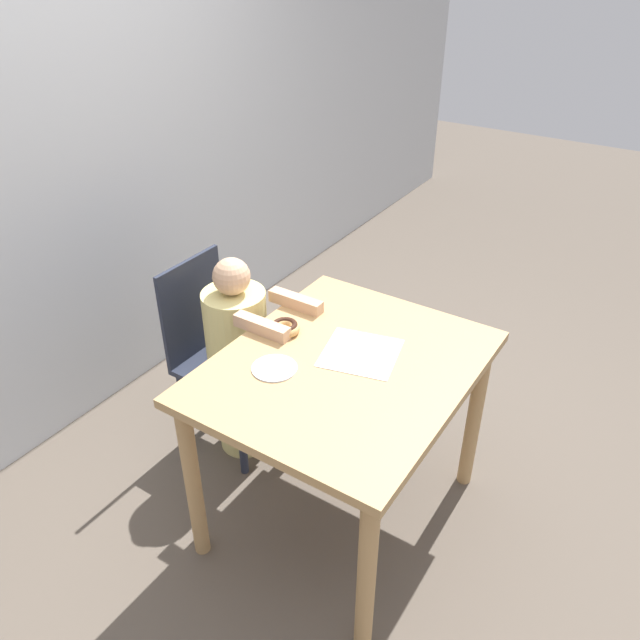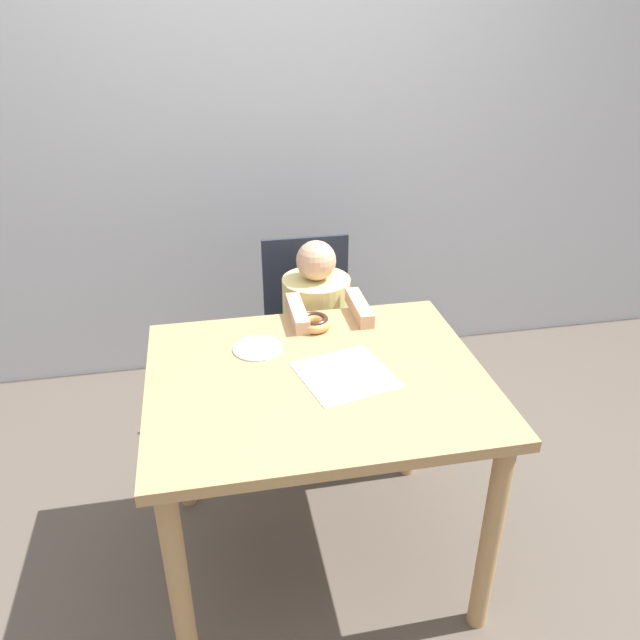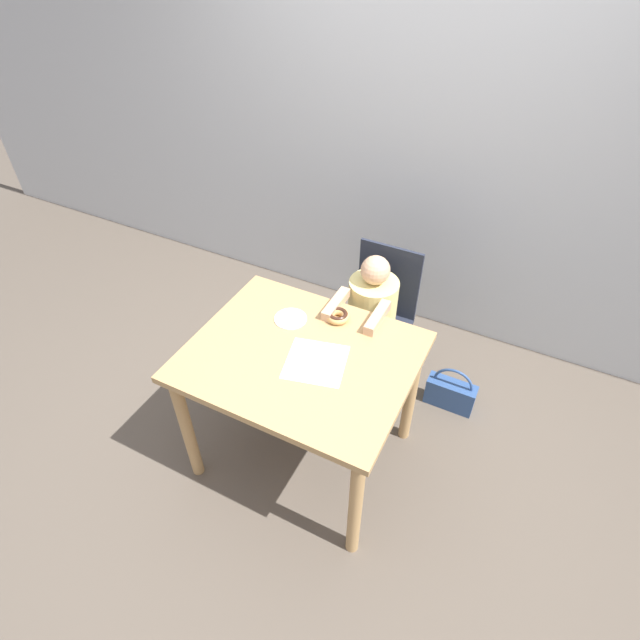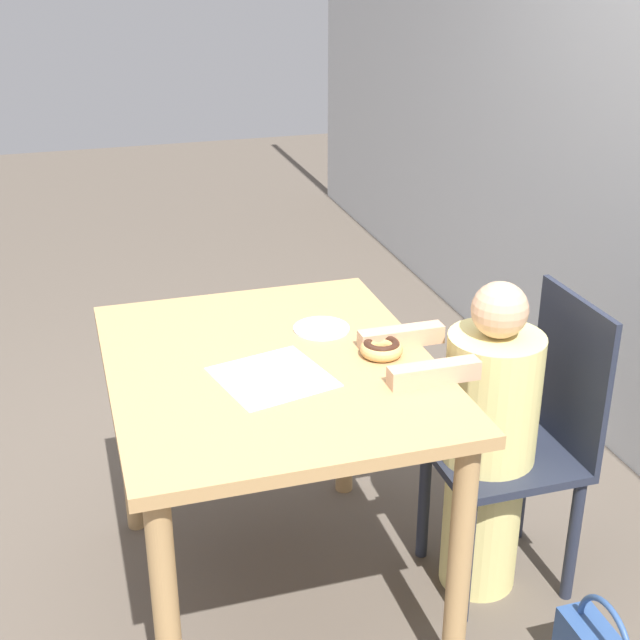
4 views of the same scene
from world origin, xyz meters
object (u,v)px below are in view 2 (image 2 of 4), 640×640
at_px(chair, 311,344).
at_px(handbag, 419,401).
at_px(donut, 314,322).
at_px(child_figure, 317,354).

distance_m(chair, handbag, 0.61).
bearing_deg(donut, child_figure, 77.78).
bearing_deg(child_figure, chair, 90.00).
height_order(child_figure, donut, child_figure).
bearing_deg(child_figure, donut, -102.22).
bearing_deg(chair, donut, -98.79).
bearing_deg(handbag, chair, 177.36).
bearing_deg(handbag, donut, -145.00).
bearing_deg(chair, child_figure, -90.00).
bearing_deg(donut, chair, 81.21).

